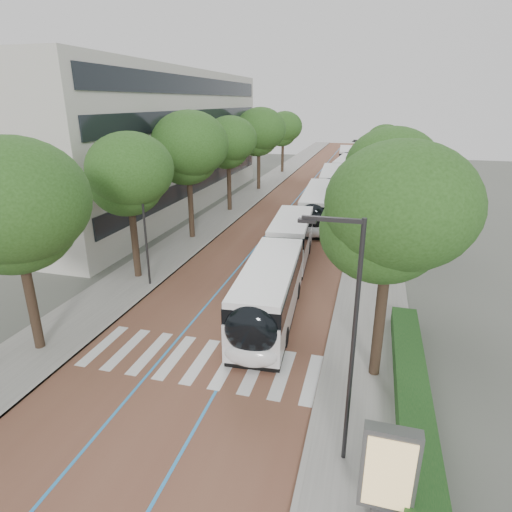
{
  "coord_description": "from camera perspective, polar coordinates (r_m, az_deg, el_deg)",
  "views": [
    {
      "loc": [
        6.91,
        -14.18,
        10.99
      ],
      "look_at": [
        0.68,
        8.64,
        2.4
      ],
      "focal_mm": 30.0,
      "sensor_mm": 36.0,
      "label": 1
    }
  ],
  "objects": [
    {
      "name": "ground",
      "position": [
        19.22,
        -9.1,
        -15.2
      ],
      "size": [
        160.0,
        160.0,
        0.0
      ],
      "primitive_type": "plane",
      "color": "#51544C",
      "rests_on": "ground"
    },
    {
      "name": "road",
      "position": [
        55.71,
        7.91,
        8.4
      ],
      "size": [
        11.0,
        140.0,
        0.02
      ],
      "primitive_type": "cube",
      "color": "brown",
      "rests_on": "ground"
    },
    {
      "name": "sidewalk_left",
      "position": [
        57.12,
        0.36,
        8.93
      ],
      "size": [
        4.0,
        140.0,
        0.12
      ],
      "primitive_type": "cube",
      "color": "gray",
      "rests_on": "ground"
    },
    {
      "name": "sidewalk_right",
      "position": [
        55.27,
        15.71,
        7.82
      ],
      "size": [
        4.0,
        140.0,
        0.12
      ],
      "primitive_type": "cube",
      "color": "gray",
      "rests_on": "ground"
    },
    {
      "name": "kerb_left",
      "position": [
        56.67,
        2.24,
        8.82
      ],
      "size": [
        0.2,
        140.0,
        0.14
      ],
      "primitive_type": "cube",
      "color": "gray",
      "rests_on": "ground"
    },
    {
      "name": "kerb_right",
      "position": [
        55.29,
        13.73,
        7.99
      ],
      "size": [
        0.2,
        140.0,
        0.14
      ],
      "primitive_type": "cube",
      "color": "gray",
      "rests_on": "ground"
    },
    {
      "name": "zebra_crossing",
      "position": [
        19.89,
        -7.37,
        -13.69
      ],
      "size": [
        10.55,
        3.6,
        0.01
      ],
      "color": "silver",
      "rests_on": "ground"
    },
    {
      "name": "lane_line_left",
      "position": [
        55.93,
        6.27,
        8.53
      ],
      "size": [
        0.12,
        126.0,
        0.01
      ],
      "primitive_type": "cube",
      "color": "#2984CF",
      "rests_on": "road"
    },
    {
      "name": "lane_line_right",
      "position": [
        55.53,
        9.57,
        8.3
      ],
      "size": [
        0.12,
        126.0,
        0.01
      ],
      "primitive_type": "cube",
      "color": "#2984CF",
      "rests_on": "road"
    },
    {
      "name": "office_building",
      "position": [
        49.91,
        -17.29,
        14.52
      ],
      "size": [
        18.11,
        40.0,
        14.0
      ],
      "color": "beige",
      "rests_on": "ground"
    },
    {
      "name": "hedge",
      "position": [
        17.76,
        20.2,
        -17.6
      ],
      "size": [
        1.2,
        14.0,
        0.8
      ],
      "primitive_type": "cube",
      "color": "#153E17",
      "rests_on": "sidewalk_right"
    },
    {
      "name": "streetlight_near",
      "position": [
        12.77,
        12.2,
        -9.44
      ],
      "size": [
        1.82,
        0.2,
        8.0
      ],
      "color": "#29292C",
      "rests_on": "sidewalk_right"
    },
    {
      "name": "streetlight_far",
      "position": [
        36.7,
        14.79,
        9.63
      ],
      "size": [
        1.82,
        0.2,
        8.0
      ],
      "color": "#29292C",
      "rests_on": "sidewalk_right"
    },
    {
      "name": "lamp_post_left",
      "position": [
        26.61,
        -14.66,
        4.34
      ],
      "size": [
        0.14,
        0.14,
        8.0
      ],
      "primitive_type": "cylinder",
      "color": "#29292C",
      "rests_on": "sidewalk_left"
    },
    {
      "name": "trees_left",
      "position": [
        41.69,
        -5.2,
        14.12
      ],
      "size": [
        6.31,
        60.83,
        9.8
      ],
      "color": "black",
      "rests_on": "ground"
    },
    {
      "name": "trees_right",
      "position": [
        33.81,
        16.77,
        11.18
      ],
      "size": [
        5.8,
        47.19,
        9.2
      ],
      "color": "black",
      "rests_on": "ground"
    },
    {
      "name": "lead_bus",
      "position": [
        25.69,
        3.21,
        -1.45
      ],
      "size": [
        3.77,
        18.52,
        3.2
      ],
      "rotation": [
        0.0,
        0.0,
        0.07
      ],
      "color": "black",
      "rests_on": "ground"
    },
    {
      "name": "bus_queued_0",
      "position": [
        40.89,
        8.19,
        6.52
      ],
      "size": [
        3.13,
        12.51,
        3.2
      ],
      "rotation": [
        0.0,
        0.0,
        0.05
      ],
      "color": "silver",
      "rests_on": "ground"
    },
    {
      "name": "bus_queued_1",
      "position": [
        53.21,
        10.02,
        9.52
      ],
      "size": [
        3.29,
        12.53,
        3.2
      ],
      "rotation": [
        0.0,
        0.0,
        0.06
      ],
      "color": "silver",
      "rests_on": "ground"
    },
    {
      "name": "bus_queued_2",
      "position": [
        65.42,
        11.85,
        11.32
      ],
      "size": [
        3.18,
        12.51,
        3.2
      ],
      "rotation": [
        0.0,
        0.0,
        -0.06
      ],
      "color": "silver",
      "rests_on": "ground"
    },
    {
      "name": "bus_queued_3",
      "position": [
        78.79,
        11.98,
        12.71
      ],
      "size": [
        3.33,
        12.54,
        3.2
      ],
      "rotation": [
        0.0,
        0.0,
        0.07
      ],
      "color": "silver",
      "rests_on": "ground"
    },
    {
      "name": "ad_panel",
      "position": [
        13.17,
        17.2,
        -25.96
      ],
      "size": [
        1.47,
        0.57,
        3.04
      ],
      "rotation": [
        0.0,
        0.0,
        -0.01
      ],
      "color": "#59595B",
      "rests_on": "sidewalk_right"
    }
  ]
}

